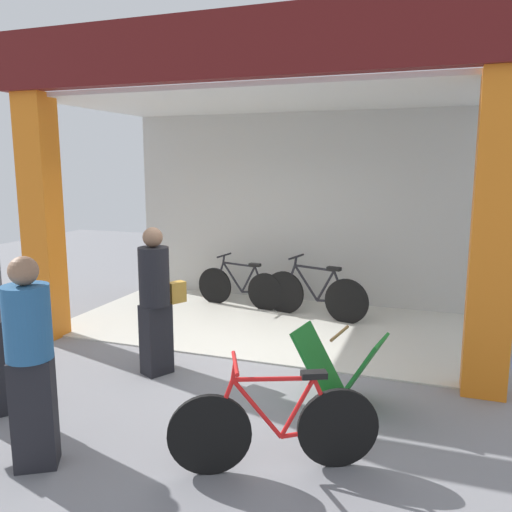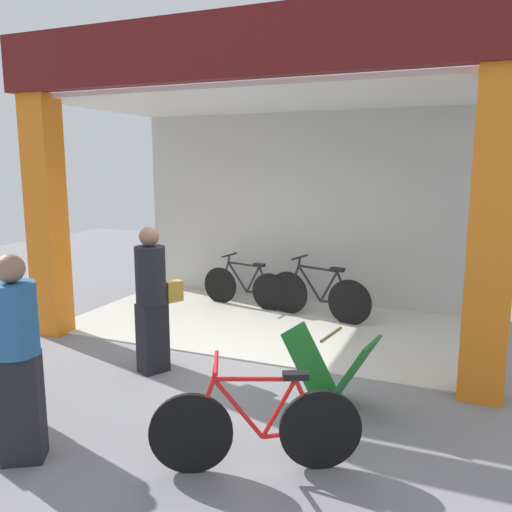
{
  "view_description": "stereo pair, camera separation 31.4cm",
  "coord_description": "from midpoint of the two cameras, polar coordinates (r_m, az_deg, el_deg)",
  "views": [
    {
      "loc": [
        2.25,
        -5.59,
        2.34
      ],
      "look_at": [
        0.0,
        0.75,
        1.15
      ],
      "focal_mm": 36.88,
      "sensor_mm": 36.0,
      "label": 1
    },
    {
      "loc": [
        2.54,
        -5.48,
        2.34
      ],
      "look_at": [
        0.0,
        0.75,
        1.15
      ],
      "focal_mm": 36.88,
      "sensor_mm": 36.0,
      "label": 2
    }
  ],
  "objects": [
    {
      "name": "ground_plane",
      "position": [
        6.47,
        -1.15,
        -11.17
      ],
      "size": [
        19.85,
        19.85,
        0.0
      ],
      "primitive_type": "plane",
      "color": "gray",
      "rests_on": "ground"
    },
    {
      "name": "shop_facade",
      "position": [
        7.53,
        3.68,
        8.3
      ],
      "size": [
        6.13,
        3.32,
        3.93
      ],
      "color": "beige",
      "rests_on": "ground"
    },
    {
      "name": "bicycle_inside_0",
      "position": [
        8.63,
        -0.21,
        -3.35
      ],
      "size": [
        1.56,
        0.43,
        0.86
      ],
      "color": "black",
      "rests_on": "ground"
    },
    {
      "name": "bicycle_inside_1",
      "position": [
        8.03,
        7.85,
        -4.22
      ],
      "size": [
        1.69,
        0.49,
        0.94
      ],
      "color": "black",
      "rests_on": "ground"
    },
    {
      "name": "bicycle_parked_0",
      "position": [
        4.21,
        2.35,
        -18.05
      ],
      "size": [
        1.49,
        0.74,
        0.9
      ],
      "color": "black",
      "rests_on": "ground"
    },
    {
      "name": "sandwich_board_sign",
      "position": [
        5.32,
        9.79,
        -11.98
      ],
      "size": [
        0.92,
        0.6,
        0.73
      ],
      "color": "#197226",
      "rests_on": "ground"
    },
    {
      "name": "pedestrian_0",
      "position": [
        5.97,
        -9.72,
        -4.52
      ],
      "size": [
        0.46,
        0.6,
        1.66
      ],
      "color": "black",
      "rests_on": "ground"
    },
    {
      "name": "pedestrian_2",
      "position": [
        4.46,
        -22.62,
        -10.08
      ],
      "size": [
        0.47,
        0.47,
        1.67
      ],
      "color": "black",
      "rests_on": "ground"
    }
  ]
}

